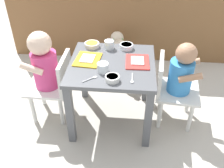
{
  "coord_description": "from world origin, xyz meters",
  "views": [
    {
      "loc": [
        0.12,
        -1.38,
        1.32
      ],
      "look_at": [
        0.0,
        0.0,
        0.3
      ],
      "focal_mm": 41.75,
      "sensor_mm": 36.0,
      "label": 1
    }
  ],
  "objects_px": {
    "cereal_bowl_right_side": "(112,78)",
    "water_cup_right": "(109,45)",
    "seated_child_left": "(47,67)",
    "spoon_by_left_tray": "(132,79)",
    "veggie_bowl_near": "(126,46)",
    "water_cup_left": "(103,68)",
    "dining_table": "(112,75)",
    "spoon_by_right_tray": "(91,79)",
    "cereal_bowl_left_side": "(92,45)",
    "seated_child_right": "(179,76)",
    "food_tray_right": "(137,62)",
    "dog": "(120,52)",
    "food_tray_left": "(88,59)"
  },
  "relations": [
    {
      "from": "seated_child_right",
      "to": "dog",
      "type": "height_order",
      "value": "seated_child_right"
    },
    {
      "from": "dog",
      "to": "veggie_bowl_near",
      "type": "relative_size",
      "value": 4.76
    },
    {
      "from": "food_tray_left",
      "to": "spoon_by_right_tray",
      "type": "xyz_separation_m",
      "value": [
        0.06,
        -0.2,
        -0.0
      ]
    },
    {
      "from": "cereal_bowl_right_side",
      "to": "cereal_bowl_left_side",
      "type": "xyz_separation_m",
      "value": [
        -0.17,
        0.39,
        -0.0
      ]
    },
    {
      "from": "food_tray_right",
      "to": "cereal_bowl_left_side",
      "type": "bearing_deg",
      "value": 150.56
    },
    {
      "from": "food_tray_right",
      "to": "spoon_by_left_tray",
      "type": "relative_size",
      "value": 1.86
    },
    {
      "from": "seated_child_left",
      "to": "water_cup_right",
      "type": "xyz_separation_m",
      "value": [
        0.39,
        0.18,
        0.08
      ]
    },
    {
      "from": "water_cup_left",
      "to": "spoon_by_right_tray",
      "type": "bearing_deg",
      "value": -124.64
    },
    {
      "from": "water_cup_left",
      "to": "spoon_by_left_tray",
      "type": "height_order",
      "value": "water_cup_left"
    },
    {
      "from": "food_tray_left",
      "to": "spoon_by_left_tray",
      "type": "height_order",
      "value": "food_tray_left"
    },
    {
      "from": "dining_table",
      "to": "food_tray_right",
      "type": "distance_m",
      "value": 0.18
    },
    {
      "from": "water_cup_left",
      "to": "spoon_by_right_tray",
      "type": "xyz_separation_m",
      "value": [
        -0.06,
        -0.08,
        -0.02
      ]
    },
    {
      "from": "spoon_by_left_tray",
      "to": "dog",
      "type": "bearing_deg",
      "value": 98.42
    },
    {
      "from": "water_cup_right",
      "to": "spoon_by_left_tray",
      "type": "bearing_deg",
      "value": -64.87
    },
    {
      "from": "cereal_bowl_right_side",
      "to": "veggie_bowl_near",
      "type": "relative_size",
      "value": 0.91
    },
    {
      "from": "seated_child_left",
      "to": "food_tray_right",
      "type": "relative_size",
      "value": 3.53
    },
    {
      "from": "seated_child_right",
      "to": "spoon_by_right_tray",
      "type": "relative_size",
      "value": 7.2
    },
    {
      "from": "water_cup_left",
      "to": "water_cup_right",
      "type": "bearing_deg",
      "value": 88.13
    },
    {
      "from": "spoon_by_right_tray",
      "to": "seated_child_right",
      "type": "bearing_deg",
      "value": 21.27
    },
    {
      "from": "seated_child_left",
      "to": "seated_child_right",
      "type": "xyz_separation_m",
      "value": [
        0.85,
        0.02,
        -0.03
      ]
    },
    {
      "from": "seated_child_right",
      "to": "spoon_by_left_tray",
      "type": "xyz_separation_m",
      "value": [
        -0.3,
        -0.19,
        0.09
      ]
    },
    {
      "from": "water_cup_left",
      "to": "water_cup_right",
      "type": "relative_size",
      "value": 1.04
    },
    {
      "from": "seated_child_left",
      "to": "cereal_bowl_left_side",
      "type": "height_order",
      "value": "seated_child_left"
    },
    {
      "from": "dog",
      "to": "seated_child_left",
      "type": "bearing_deg",
      "value": -128.67
    },
    {
      "from": "cereal_bowl_left_side",
      "to": "spoon_by_right_tray",
      "type": "relative_size",
      "value": 1.21
    },
    {
      "from": "seated_child_left",
      "to": "cereal_bowl_right_side",
      "type": "relative_size",
      "value": 7.85
    },
    {
      "from": "dining_table",
      "to": "dog",
      "type": "xyz_separation_m",
      "value": [
        0.02,
        0.57,
        -0.15
      ]
    },
    {
      "from": "food_tray_left",
      "to": "veggie_bowl_near",
      "type": "bearing_deg",
      "value": 36.0
    },
    {
      "from": "dog",
      "to": "spoon_by_right_tray",
      "type": "relative_size",
      "value": 5.17
    },
    {
      "from": "seated_child_left",
      "to": "cereal_bowl_right_side",
      "type": "bearing_deg",
      "value": -23.25
    },
    {
      "from": "seated_child_right",
      "to": "dog",
      "type": "relative_size",
      "value": 1.39
    },
    {
      "from": "food_tray_right",
      "to": "water_cup_right",
      "type": "xyz_separation_m",
      "value": [
        -0.19,
        0.16,
        0.02
      ]
    },
    {
      "from": "cereal_bowl_left_side",
      "to": "dining_table",
      "type": "bearing_deg",
      "value": -52.21
    },
    {
      "from": "food_tray_left",
      "to": "spoon_by_right_tray",
      "type": "height_order",
      "value": "food_tray_left"
    },
    {
      "from": "dining_table",
      "to": "cereal_bowl_left_side",
      "type": "distance_m",
      "value": 0.28
    },
    {
      "from": "cereal_bowl_right_side",
      "to": "cereal_bowl_left_side",
      "type": "height_order",
      "value": "same"
    },
    {
      "from": "dog",
      "to": "water_cup_left",
      "type": "xyz_separation_m",
      "value": [
        -0.07,
        -0.67,
        0.26
      ]
    },
    {
      "from": "water_cup_left",
      "to": "spoon_by_left_tray",
      "type": "distance_m",
      "value": 0.19
    },
    {
      "from": "dining_table",
      "to": "spoon_by_right_tray",
      "type": "relative_size",
      "value": 6.38
    },
    {
      "from": "seated_child_left",
      "to": "spoon_by_left_tray",
      "type": "bearing_deg",
      "value": -17.1
    },
    {
      "from": "seated_child_left",
      "to": "spoon_by_left_tray",
      "type": "distance_m",
      "value": 0.59
    },
    {
      "from": "water_cup_left",
      "to": "spoon_by_left_tray",
      "type": "relative_size",
      "value": 0.7
    },
    {
      "from": "food_tray_left",
      "to": "water_cup_right",
      "type": "height_order",
      "value": "water_cup_right"
    },
    {
      "from": "veggie_bowl_near",
      "to": "spoon_by_right_tray",
      "type": "bearing_deg",
      "value": -115.85
    },
    {
      "from": "dining_table",
      "to": "seated_child_right",
      "type": "distance_m",
      "value": 0.43
    },
    {
      "from": "cereal_bowl_left_side",
      "to": "seated_child_right",
      "type": "bearing_deg",
      "value": -16.87
    },
    {
      "from": "cereal_bowl_right_side",
      "to": "water_cup_right",
      "type": "bearing_deg",
      "value": 98.22
    },
    {
      "from": "water_cup_left",
      "to": "cereal_bowl_left_side",
      "type": "xyz_separation_m",
      "value": [
        -0.11,
        0.3,
        -0.01
      ]
    },
    {
      "from": "veggie_bowl_near",
      "to": "spoon_by_right_tray",
      "type": "height_order",
      "value": "veggie_bowl_near"
    },
    {
      "from": "dining_table",
      "to": "food_tray_left",
      "type": "height_order",
      "value": "food_tray_left"
    }
  ]
}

